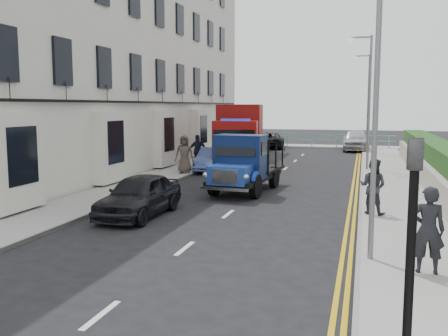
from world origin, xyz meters
TOP-DOWN VIEW (x-y plane):
  - ground at (0.00, 0.00)m, footprint 120.00×120.00m
  - pavement_west at (-5.20, 9.00)m, footprint 2.40×38.00m
  - pavement_east at (5.30, 9.00)m, footprint 2.60×38.00m
  - promenade at (0.00, 29.00)m, footprint 30.00×2.50m
  - sea_plane at (0.00, 60.00)m, footprint 120.00×120.00m
  - terrace_west at (-9.47, 13.00)m, footprint 6.31×30.20m
  - garden_east at (7.21, 9.00)m, footprint 1.45×28.00m
  - seafront_railing at (0.00, 28.20)m, footprint 13.00×0.08m
  - lamp_near at (4.18, -2.00)m, footprint 1.23×0.18m
  - lamp_mid at (4.18, 14.00)m, footprint 1.23×0.18m
  - lamp_far at (4.18, 24.00)m, footprint 1.23×0.18m
  - traffic_signal at (4.60, -7.50)m, footprint 0.16×0.20m
  - bedford_lorry at (-0.47, 5.74)m, footprint 2.30×4.96m
  - red_lorry at (-2.62, 14.20)m, footprint 3.27×6.94m
  - parked_car_front at (-2.60, 1.00)m, footprint 1.64×3.91m
  - parked_car_mid at (-3.56, 12.00)m, footprint 1.59×3.81m
  - parked_car_rear at (-2.60, 12.97)m, footprint 2.78×5.45m
  - seafront_car_left at (-3.26, 27.00)m, footprint 2.71×4.94m
  - seafront_car_right at (3.50, 26.48)m, footprint 2.11×4.89m
  - pedestrian_east_near at (5.36, -2.67)m, footprint 0.65×0.43m
  - pedestrian_east_far at (4.40, 2.74)m, footprint 1.01×0.90m
  - pedestrian_west_near at (-4.55, 12.51)m, footprint 1.10×0.92m
  - pedestrian_west_far at (-4.40, 9.99)m, footprint 1.02×0.76m

SIDE VIEW (x-z plane):
  - ground at x=0.00m, z-range 0.00..0.00m
  - sea_plane at x=0.00m, z-range 0.00..0.00m
  - pavement_west at x=-5.20m, z-range 0.00..0.12m
  - pavement_east at x=5.30m, z-range 0.00..0.12m
  - promenade at x=0.00m, z-range 0.00..0.12m
  - seafront_railing at x=0.00m, z-range 0.03..1.14m
  - parked_car_mid at x=-3.56m, z-range 0.00..1.23m
  - seafront_car_left at x=-3.26m, z-range 0.00..1.31m
  - parked_car_front at x=-2.60m, z-range 0.00..1.32m
  - parked_car_rear at x=-2.60m, z-range 0.00..1.51m
  - seafront_car_right at x=3.50m, z-range 0.00..1.64m
  - garden_east at x=7.21m, z-range 0.02..1.77m
  - pedestrian_east_far at x=4.40m, z-range 0.12..1.83m
  - pedestrian_east_near at x=5.36m, z-range 0.12..1.87m
  - pedestrian_west_near at x=-4.55m, z-range 0.12..1.87m
  - bedford_lorry at x=-0.47m, z-range -0.09..2.19m
  - pedestrian_west_far at x=-4.40m, z-range 0.12..2.00m
  - red_lorry at x=-2.62m, z-range 0.11..3.61m
  - traffic_signal at x=4.60m, z-range 0.52..3.62m
  - lamp_near at x=4.18m, z-range 0.50..7.50m
  - lamp_mid at x=4.18m, z-range 0.50..7.50m
  - lamp_far at x=4.18m, z-range 0.50..7.50m
  - terrace_west at x=-9.47m, z-range 0.04..14.29m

